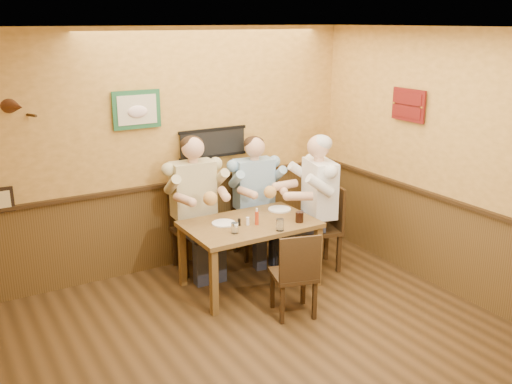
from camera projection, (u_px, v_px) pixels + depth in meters
room at (275, 172)px, 4.57m from camera, size 5.02×5.03×2.81m
dining_table at (250, 230)px, 6.22m from camera, size 1.40×0.90×0.75m
chair_back_left at (194, 229)px, 6.70m from camera, size 0.49×0.49×1.02m
chair_back_right at (254, 219)px, 7.10m from camera, size 0.49×0.49×0.96m
chair_right_end at (318, 227)px, 6.73m from camera, size 0.57×0.57×1.02m
chair_near_side at (293, 273)px, 5.67m from camera, size 0.51×0.51×0.90m
diner_tan_shirt at (194, 211)px, 6.64m from camera, size 0.70×0.70×1.45m
diner_blue_polo at (254, 203)px, 7.04m from camera, size 0.70×0.70×1.37m
diner_white_elder at (319, 210)px, 6.67m from camera, size 0.82×0.82×1.45m
water_glass_left at (235, 228)px, 5.86m from camera, size 0.09×0.09×0.11m
water_glass_mid at (280, 225)px, 5.93m from camera, size 0.09×0.09×0.13m
cola_tumbler at (299, 217)px, 6.19m from camera, size 0.11×0.11×0.12m
hot_sauce_bottle at (257, 217)px, 6.10m from camera, size 0.05×0.05×0.17m
salt_shaker at (248, 221)px, 6.10m from camera, size 0.04×0.04×0.09m
pepper_shaker at (239, 222)px, 6.08m from camera, size 0.04×0.04×0.08m
plate_far_left at (224, 223)px, 6.14m from camera, size 0.30×0.30×0.02m
plate_far_right at (280, 209)px, 6.59m from camera, size 0.31×0.31×0.02m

